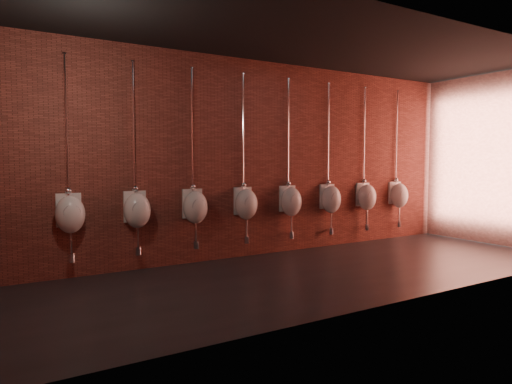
% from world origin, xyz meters
% --- Properties ---
extents(ground, '(8.50, 8.50, 0.00)m').
position_xyz_m(ground, '(0.00, 0.00, 0.00)').
color(ground, black).
rests_on(ground, ground).
extents(room_shell, '(8.54, 3.04, 3.22)m').
position_xyz_m(room_shell, '(0.00, 0.00, 2.01)').
color(room_shell, black).
rests_on(room_shell, ground).
extents(urinal_0, '(0.38, 0.33, 2.72)m').
position_xyz_m(urinal_0, '(-2.98, 1.37, 0.89)').
color(urinal_0, silver).
rests_on(urinal_0, ground).
extents(urinal_1, '(0.38, 0.33, 2.72)m').
position_xyz_m(urinal_1, '(-2.10, 1.37, 0.89)').
color(urinal_1, silver).
rests_on(urinal_1, ground).
extents(urinal_2, '(0.38, 0.33, 2.72)m').
position_xyz_m(urinal_2, '(-1.22, 1.37, 0.89)').
color(urinal_2, silver).
rests_on(urinal_2, ground).
extents(urinal_3, '(0.38, 0.33, 2.72)m').
position_xyz_m(urinal_3, '(-0.34, 1.37, 0.89)').
color(urinal_3, silver).
rests_on(urinal_3, ground).
extents(urinal_4, '(0.38, 0.33, 2.72)m').
position_xyz_m(urinal_4, '(0.55, 1.37, 0.89)').
color(urinal_4, silver).
rests_on(urinal_4, ground).
extents(urinal_5, '(0.38, 0.33, 2.72)m').
position_xyz_m(urinal_5, '(1.43, 1.37, 0.89)').
color(urinal_5, silver).
rests_on(urinal_5, ground).
extents(urinal_6, '(0.38, 0.33, 2.72)m').
position_xyz_m(urinal_6, '(2.31, 1.37, 0.89)').
color(urinal_6, silver).
rests_on(urinal_6, ground).
extents(urinal_7, '(0.38, 0.33, 2.72)m').
position_xyz_m(urinal_7, '(3.20, 1.37, 0.89)').
color(urinal_7, silver).
rests_on(urinal_7, ground).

